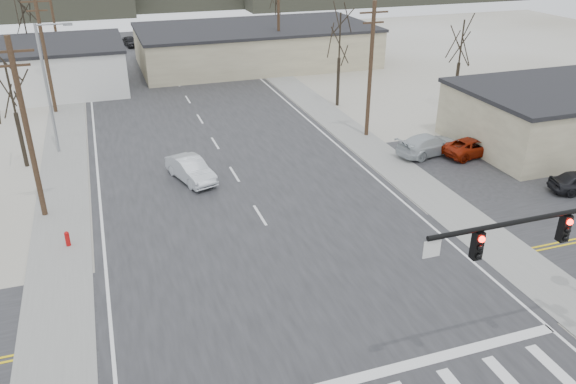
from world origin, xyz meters
name	(u,v)px	position (x,y,z in m)	size (l,w,h in m)	color
ground	(310,297)	(0.00, 0.00, 0.00)	(140.00, 140.00, 0.00)	silver
main_road	(231,169)	(0.00, 15.00, 0.02)	(18.00, 110.00, 0.05)	#252527
cross_road	(310,296)	(0.00, 0.00, 0.02)	(90.00, 10.00, 0.04)	#252527
parking_lot	(570,182)	(20.00, 6.00, 0.02)	(18.00, 20.00, 0.03)	#252527
sidewalk_left	(65,161)	(-10.60, 20.00, 0.03)	(3.00, 90.00, 0.06)	gray
sidewalk_right	(345,128)	(10.60, 20.00, 0.03)	(3.00, 90.00, 0.06)	gray
fire_hydrant	(67,239)	(-10.20, 8.00, 0.45)	(0.24, 0.24, 0.87)	#A50C0C
building_left_far	(4,70)	(-16.00, 40.00, 2.26)	(22.30, 12.30, 4.50)	silver
building_right_far	(256,45)	(10.00, 44.00, 2.15)	(26.30, 14.30, 4.30)	#BBB28F
building_lot	(558,115)	(24.00, 12.00, 2.16)	(14.30, 10.30, 4.30)	#BBB28F
upole_left_b	(27,128)	(-11.50, 12.00, 5.22)	(2.20, 0.30, 10.00)	#412D1E
upole_left_c	(45,52)	(-11.50, 32.00, 5.22)	(2.20, 0.30, 10.00)	#412D1E
upole_left_d	(53,16)	(-11.50, 52.00, 5.22)	(2.20, 0.30, 10.00)	#412D1E
upole_right_a	(370,68)	(11.50, 18.00, 5.22)	(2.20, 0.30, 10.00)	#412D1E
upole_right_b	(279,22)	(11.50, 40.00, 5.22)	(2.20, 0.30, 10.00)	#412D1E
streetlight_main	(49,82)	(-10.80, 22.00, 5.09)	(2.40, 0.25, 9.00)	gray
tree_left_near	(11,91)	(-13.00, 20.00, 5.23)	(3.30, 3.30, 7.35)	black
tree_right_mid	(340,38)	(12.50, 26.00, 5.93)	(3.74, 3.74, 8.33)	black
tree_left_far	(23,15)	(-14.00, 46.00, 6.28)	(3.96, 3.96, 8.82)	black
tree_right_far	(276,3)	(15.00, 52.00, 5.58)	(3.52, 3.52, 7.84)	black
tree_lot	(461,44)	(22.00, 22.00, 5.58)	(3.52, 3.52, 7.84)	black
sedan_crossing	(191,169)	(-2.81, 14.00, 0.78)	(1.55, 4.45, 1.47)	#B8BEC4
car_far_a	(217,61)	(5.26, 43.49, 0.74)	(1.95, 4.80, 1.39)	black
car_far_b	(131,41)	(-2.95, 58.67, 0.69)	(1.52, 3.78, 1.29)	black
car_parked_red	(472,147)	(16.68, 11.84, 0.66)	(2.07, 4.48, 1.25)	maroon
car_parked_dark_b	(548,143)	(22.28, 10.65, 0.66)	(1.33, 3.82, 1.26)	black
car_parked_silver	(428,145)	(13.88, 13.00, 0.76)	(2.02, 4.97, 1.44)	#B3BABE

